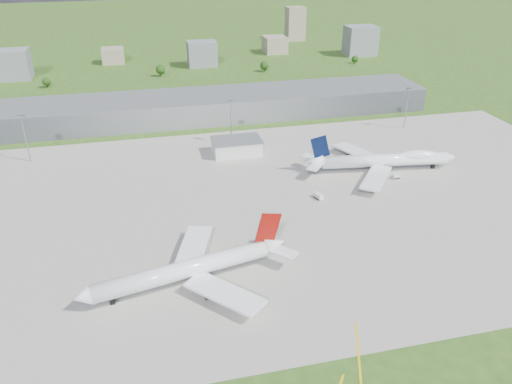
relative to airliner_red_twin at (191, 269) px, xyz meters
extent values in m
plane|color=#2B5119|center=(27.96, 159.24, -5.58)|extent=(1400.00, 1400.00, 0.00)
cube|color=gray|center=(37.96, 49.24, -5.54)|extent=(360.00, 190.00, 0.08)
cube|color=slate|center=(27.96, 174.24, 1.92)|extent=(300.00, 42.00, 15.00)
cube|color=silver|center=(37.96, 109.24, -1.58)|extent=(26.00, 16.00, 8.00)
cylinder|color=gray|center=(-72.04, 124.24, 6.92)|extent=(0.70, 0.70, 25.00)
cube|color=gray|center=(-72.04, 124.24, 19.72)|extent=(3.50, 2.00, 1.20)
cylinder|color=gray|center=(37.96, 124.24, 6.92)|extent=(0.70, 0.70, 25.00)
cube|color=gray|center=(37.96, 124.24, 19.72)|extent=(3.50, 2.00, 1.20)
cylinder|color=gray|center=(147.96, 124.24, 6.92)|extent=(0.70, 0.70, 25.00)
cube|color=gray|center=(147.96, 124.24, 19.72)|extent=(3.50, 2.00, 1.20)
cylinder|color=white|center=(-2.85, -0.61, 0.32)|extent=(62.18, 19.27, 6.44)
cone|color=white|center=(-35.89, -7.65, 0.32)|extent=(6.59, 7.41, 6.44)
cone|color=white|center=(31.77, 6.78, 1.17)|extent=(9.73, 8.08, 6.44)
cube|color=maroon|center=(-4.94, -1.05, -1.68)|extent=(50.44, 13.22, 1.39)
cube|color=white|center=(9.26, -13.66, -1.61)|extent=(25.84, 27.17, 0.97)
cube|color=white|center=(2.88, 16.25, -1.61)|extent=(17.78, 29.50, 0.97)
cube|color=maroon|center=(29.15, 6.22, 8.90)|extent=(10.56, 2.75, 12.96)
cylinder|color=#38383D|center=(5.86, -10.26, -3.65)|extent=(6.48, 4.59, 3.43)
cylinder|color=#38383D|center=(1.16, 11.76, -3.65)|extent=(6.48, 4.59, 3.43)
cube|color=black|center=(4.45, -3.98, -4.24)|extent=(1.95, 1.62, 2.68)
cube|color=black|center=(2.44, 5.46, -4.24)|extent=(1.95, 1.62, 2.68)
cube|color=black|center=(-26.97, -5.75, -4.24)|extent=(1.95, 1.62, 2.68)
cylinder|color=white|center=(107.50, 69.88, 0.19)|extent=(65.39, 15.21, 6.51)
cone|color=white|center=(142.35, 65.15, 0.19)|extent=(6.08, 7.16, 6.51)
cone|color=white|center=(71.08, 74.82, 1.03)|extent=(9.20, 7.58, 6.51)
cube|color=navy|center=(109.58, 69.60, -1.82)|extent=(53.26, 9.83, 1.37)
ellipsoid|color=white|center=(124.27, 67.60, 2.15)|extent=(21.52, 9.25, 5.86)
cube|color=white|center=(100.30, 86.94, -1.70)|extent=(19.85, 30.69, 0.95)
cube|color=white|center=(96.01, 55.35, -1.70)|extent=(25.40, 28.95, 0.95)
cube|color=black|center=(73.68, 74.47, 8.70)|extent=(10.44, 1.93, 12.69)
cylinder|color=#38383D|center=(103.36, 79.98, -3.69)|extent=(6.17, 4.11, 3.36)
cylinder|color=#38383D|center=(98.77, 91.20, -3.69)|extent=(6.17, 4.11, 3.36)
cylinder|color=#38383D|center=(100.82, 61.25, -3.69)|extent=(6.17, 4.11, 3.36)
cylinder|color=#38383D|center=(93.40, 51.66, -3.69)|extent=(6.17, 4.11, 3.36)
cube|color=black|center=(101.89, 75.41, -4.27)|extent=(1.83, 1.47, 2.63)
cube|color=black|center=(100.62, 66.05, -4.27)|extent=(1.83, 1.47, 2.63)
cube|color=black|center=(133.51, 66.35, -4.27)|extent=(1.83, 1.47, 2.63)
cube|color=#BB900B|center=(10.45, 10.92, -4.49)|extent=(3.53, 2.33, 1.32)
cube|color=black|center=(10.45, 10.92, -5.15)|extent=(3.06, 2.35, 0.70)
cube|color=silver|center=(64.20, 48.32, -4.05)|extent=(3.58, 5.45, 2.21)
cube|color=black|center=(64.20, 48.32, -5.15)|extent=(3.47, 4.76, 0.70)
cube|color=silver|center=(109.37, 59.73, -4.20)|extent=(4.55, 2.64, 1.91)
cube|color=black|center=(109.37, 59.73, -5.15)|extent=(3.93, 2.64, 0.70)
cube|color=slate|center=(-112.04, 309.24, 6.42)|extent=(28.00, 22.00, 24.00)
cube|color=gray|center=(-32.04, 349.24, 1.42)|extent=(20.00, 18.00, 14.00)
cube|color=slate|center=(47.96, 319.24, 5.42)|extent=(26.00, 20.00, 22.00)
cube|color=gray|center=(127.96, 359.24, 2.42)|extent=(22.00, 24.00, 16.00)
cube|color=slate|center=(207.96, 329.24, 8.42)|extent=(30.00, 22.00, 28.00)
cube|color=gray|center=(167.96, 419.24, 12.42)|extent=(20.00, 18.00, 36.00)
cylinder|color=#382314|center=(-82.04, 274.24, -4.08)|extent=(0.70, 0.70, 3.00)
sphere|color=#17320E|center=(-82.04, 274.24, -0.71)|extent=(6.75, 6.75, 6.75)
cylinder|color=#382314|center=(7.96, 289.24, -3.78)|extent=(0.70, 0.70, 3.60)
sphere|color=#17320E|center=(7.96, 289.24, 0.27)|extent=(8.10, 8.10, 8.10)
cylinder|color=#382314|center=(97.96, 284.24, -3.88)|extent=(0.70, 0.70, 3.40)
sphere|color=#17320E|center=(97.96, 284.24, -0.06)|extent=(7.65, 7.65, 7.65)
cylinder|color=#382314|center=(187.96, 294.24, -4.18)|extent=(0.70, 0.70, 2.80)
sphere|color=#17320E|center=(187.96, 294.24, -1.03)|extent=(6.30, 6.30, 6.30)
camera|label=1|loc=(-10.58, -142.43, 103.45)|focal=35.00mm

